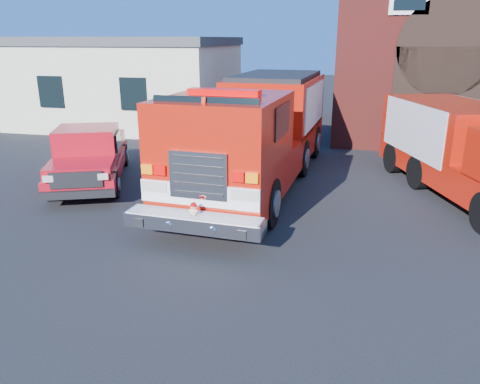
% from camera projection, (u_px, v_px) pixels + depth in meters
% --- Properties ---
extents(ground, '(100.00, 100.00, 0.00)m').
position_uv_depth(ground, '(251.00, 229.00, 11.07)').
color(ground, black).
rests_on(ground, ground).
extents(parking_stripe_far, '(0.12, 3.00, 0.01)m').
position_uv_depth(parking_stripe_far, '(474.00, 168.00, 16.22)').
color(parking_stripe_far, yellow).
rests_on(parking_stripe_far, ground).
extents(side_building, '(10.20, 8.20, 4.35)m').
position_uv_depth(side_building, '(130.00, 80.00, 24.29)').
color(side_building, '#EBE5C7').
rests_on(side_building, ground).
extents(fire_engine, '(3.61, 10.47, 3.17)m').
position_uv_depth(fire_engine, '(258.00, 130.00, 14.16)').
color(fire_engine, black).
rests_on(fire_engine, ground).
extents(pickup_truck, '(3.76, 5.68, 1.75)m').
position_uv_depth(pickup_truck, '(90.00, 156.00, 14.50)').
color(pickup_truck, black).
rests_on(pickup_truck, ground).
extents(secondary_truck, '(4.63, 8.02, 2.49)m').
position_uv_depth(secondary_truck, '(471.00, 150.00, 12.92)').
color(secondary_truck, black).
rests_on(secondary_truck, ground).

